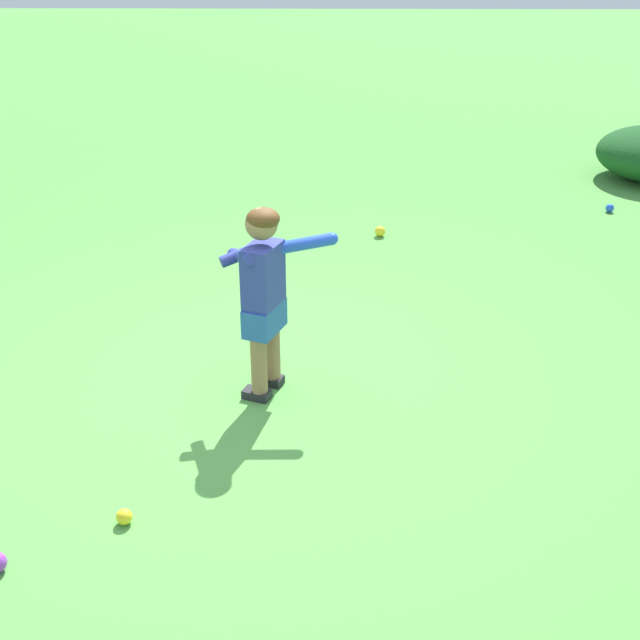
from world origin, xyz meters
The scene contains 5 objects.
ground_plane centered at (0.00, 0.00, 0.00)m, with size 40.00×40.00×0.00m, color #519942.
child_batter centered at (0.00, 0.09, 0.65)m, with size 0.31×0.63×1.08m.
play_ball_midfield centered at (-2.50, 0.84, 0.04)m, with size 0.09×0.09×0.09m, color yellow.
play_ball_by_bucket centered at (1.15, -0.46, 0.04)m, with size 0.07×0.07×0.07m, color yellow.
play_ball_behind_batter centered at (-3.16, 2.92, 0.04)m, with size 0.07×0.07×0.07m, color blue.
Camera 1 is at (4.11, 0.46, 2.45)m, focal length 47.55 mm.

